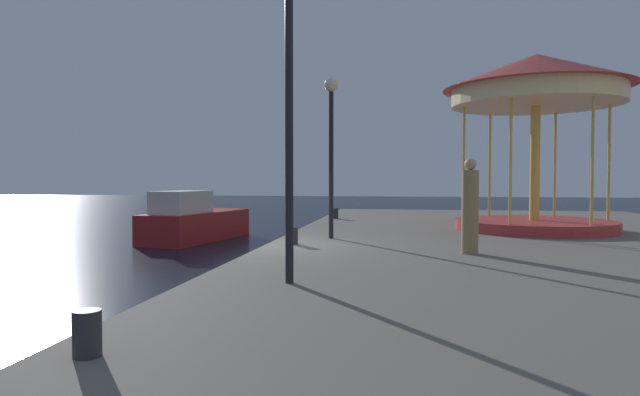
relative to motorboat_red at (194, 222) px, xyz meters
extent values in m
plane|color=black|center=(4.65, -7.08, -0.72)|extent=(120.00, 120.00, 0.00)
cube|color=slate|center=(11.32, -7.08, -0.32)|extent=(13.34, 29.88, 0.80)
cube|color=maroon|center=(0.03, 0.18, -0.18)|extent=(2.71, 5.37, 1.08)
cube|color=beige|center=(-0.14, -0.80, 0.76)|extent=(1.67, 2.45, 0.81)
cube|color=#4C6070|center=(0.05, 0.31, 0.93)|extent=(1.12, 0.29, 0.36)
cylinder|color=#B23333|center=(11.64, -2.47, 0.23)|extent=(4.60, 4.60, 0.30)
cylinder|color=gold|center=(11.64, -2.47, 2.07)|extent=(0.28, 0.28, 3.37)
cylinder|color=#F2E099|center=(11.64, -2.47, 4.00)|extent=(4.86, 4.86, 0.50)
cone|color=#C63D38|center=(11.64, -2.47, 4.76)|extent=(5.40, 5.40, 1.02)
cylinder|color=gold|center=(13.68, -2.47, 2.07)|extent=(0.08, 0.08, 3.37)
cylinder|color=gold|center=(12.66, -0.70, 2.07)|extent=(0.08, 0.08, 3.37)
cylinder|color=gold|center=(10.61, -0.70, 2.07)|extent=(0.08, 0.08, 3.37)
cylinder|color=gold|center=(9.59, -2.47, 2.07)|extent=(0.08, 0.08, 3.37)
cylinder|color=gold|center=(10.61, -4.24, 2.07)|extent=(0.08, 0.08, 3.37)
cylinder|color=gold|center=(12.66, -4.24, 2.07)|extent=(0.08, 0.08, 3.37)
cylinder|color=black|center=(6.17, -11.56, 2.25)|extent=(0.12, 0.12, 4.34)
cylinder|color=black|center=(5.97, -5.58, 1.95)|extent=(0.12, 0.12, 3.74)
sphere|color=#F9E5B2|center=(5.97, -5.58, 4.00)|extent=(0.36, 0.36, 0.36)
cylinder|color=#2D2D33|center=(5.25, -6.96, 0.28)|extent=(0.24, 0.24, 0.40)
cylinder|color=#2D2D33|center=(5.20, 1.21, 0.28)|extent=(0.24, 0.24, 0.40)
cylinder|color=#2D2D33|center=(5.15, -15.03, 0.28)|extent=(0.24, 0.24, 0.40)
cylinder|color=#937A4C|center=(9.15, -7.95, 0.93)|extent=(0.34, 0.34, 1.70)
sphere|color=tan|center=(9.15, -7.95, 1.90)|extent=(0.24, 0.24, 0.24)
camera|label=1|loc=(7.83, -19.22, 1.60)|focal=30.25mm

